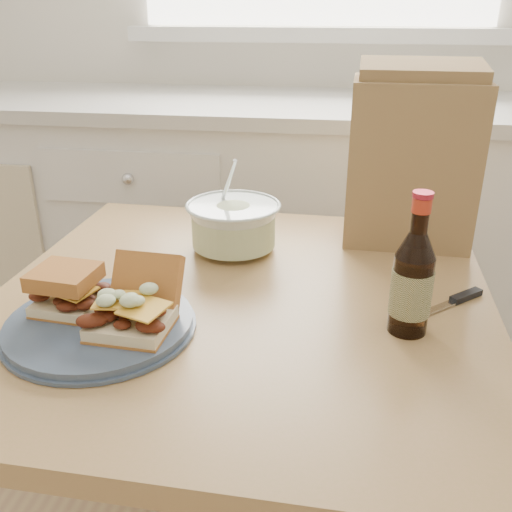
# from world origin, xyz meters

# --- Properties ---
(cabinet_run) EXTENTS (2.50, 0.64, 0.94)m
(cabinet_run) POSITION_xyz_m (-0.00, 1.70, 0.47)
(cabinet_run) COLOR silver
(cabinet_run) RESTS_ON ground
(dining_table) EXTENTS (0.91, 0.91, 0.74)m
(dining_table) POSITION_xyz_m (-0.05, 0.73, 0.63)
(dining_table) COLOR #AA7C50
(dining_table) RESTS_ON ground
(plate) EXTENTS (0.30, 0.30, 0.02)m
(plate) POSITION_xyz_m (-0.25, 0.58, 0.75)
(plate) COLOR #3F4F67
(plate) RESTS_ON dining_table
(sandwich_left) EXTENTS (0.11, 0.10, 0.07)m
(sandwich_left) POSITION_xyz_m (-0.31, 0.61, 0.80)
(sandwich_left) COLOR beige
(sandwich_left) RESTS_ON plate
(sandwich_right) EXTENTS (0.12, 0.17, 0.10)m
(sandwich_right) POSITION_xyz_m (-0.19, 0.58, 0.80)
(sandwich_right) COLOR beige
(sandwich_right) RESTS_ON plate
(coleslaw_bowl) EXTENTS (0.20, 0.20, 0.20)m
(coleslaw_bowl) POSITION_xyz_m (-0.10, 0.93, 0.79)
(coleslaw_bowl) COLOR silver
(coleslaw_bowl) RESTS_ON dining_table
(beer_bottle) EXTENTS (0.07, 0.07, 0.23)m
(beer_bottle) POSITION_xyz_m (0.24, 0.66, 0.83)
(beer_bottle) COLOR black
(beer_bottle) RESTS_ON dining_table
(knife) EXTENTS (0.14, 0.13, 0.01)m
(knife) POSITION_xyz_m (0.34, 0.77, 0.75)
(knife) COLOR silver
(knife) RESTS_ON dining_table
(paper_bag) EXTENTS (0.27, 0.18, 0.34)m
(paper_bag) POSITION_xyz_m (0.27, 1.05, 0.92)
(paper_bag) COLOR olive
(paper_bag) RESTS_ON dining_table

